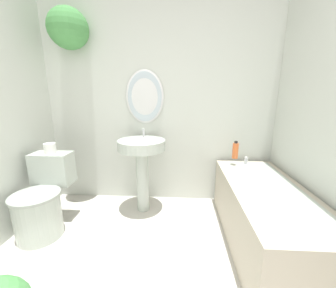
% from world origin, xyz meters
% --- Properties ---
extents(wall_back, '(2.76, 0.41, 2.40)m').
position_xyz_m(wall_back, '(-0.15, 2.22, 1.32)').
color(wall_back, silver).
rests_on(wall_back, ground_plane).
extents(toilet, '(0.42, 0.61, 0.73)m').
position_xyz_m(toilet, '(-1.05, 1.49, 0.31)').
color(toilet, '#B2BCB2').
rests_on(toilet, ground_plane).
extents(pedestal_sink, '(0.51, 0.51, 0.92)m').
position_xyz_m(pedestal_sink, '(-0.17, 1.92, 0.64)').
color(pedestal_sink, '#B2BCB2').
rests_on(pedestal_sink, ground_plane).
extents(bathtub, '(0.62, 1.45, 0.61)m').
position_xyz_m(bathtub, '(0.99, 1.44, 0.28)').
color(bathtub, '#B2A893').
rests_on(bathtub, ground_plane).
extents(shampoo_bottle, '(0.06, 0.06, 0.19)m').
position_xyz_m(shampoo_bottle, '(0.85, 2.01, 0.70)').
color(shampoo_bottle, '#DB6633').
rests_on(shampoo_bottle, bathtub).
extents(toilet_paper_roll, '(0.11, 0.11, 0.10)m').
position_xyz_m(toilet_paper_roll, '(-1.05, 1.70, 0.78)').
color(toilet_paper_roll, white).
rests_on(toilet_paper_roll, toilet).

